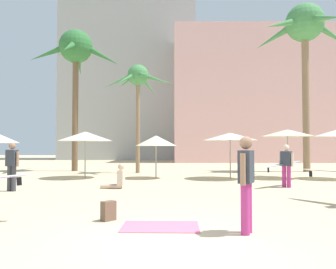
{
  "coord_description": "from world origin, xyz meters",
  "views": [
    {
      "loc": [
        -0.02,
        -5.88,
        1.59
      ],
      "look_at": [
        -0.1,
        7.14,
        2.06
      ],
      "focal_mm": 36.94,
      "sensor_mm": 36.0,
      "label": 1
    }
  ],
  "objects": [
    {
      "name": "person_near_right",
      "position": [
        -5.72,
        6.53,
        0.96
      ],
      "size": [
        0.6,
        0.34,
        1.74
      ],
      "rotation": [
        0.0,
        0.0,
        1.23
      ],
      "color": "#3D3D42",
      "rests_on": "ground"
    },
    {
      "name": "palm_tree_left",
      "position": [
        -2.01,
        15.16,
        5.59
      ],
      "size": [
        4.3,
        3.94,
        6.65
      ],
      "color": "#896B4C",
      "rests_on": "ground"
    },
    {
      "name": "beach_towel",
      "position": [
        -0.21,
        1.03,
        0.01
      ],
      "size": [
        1.55,
        1.04,
        0.01
      ],
      "primitive_type": "cube",
      "rotation": [
        0.0,
        0.0,
        -0.02
      ],
      "color": "#EF6684",
      "rests_on": "ground"
    },
    {
      "name": "person_far_right",
      "position": [
        -2.04,
        7.36,
        0.34
      ],
      "size": [
        0.91,
        0.48,
        0.95
      ],
      "rotation": [
        0.0,
        0.0,
        3.03
      ],
      "color": "#D1A889",
      "rests_on": "ground"
    },
    {
      "name": "cafe_umbrella_2",
      "position": [
        2.98,
        11.41,
        2.11
      ],
      "size": [
        2.74,
        2.74,
        2.3
      ],
      "color": "gray",
      "rests_on": "ground"
    },
    {
      "name": "person_mid_left",
      "position": [
        1.38,
        0.52,
        0.98
      ],
      "size": [
        0.37,
        0.58,
        1.79
      ],
      "rotation": [
        0.0,
        0.0,
        5.84
      ],
      "color": "#B7337F",
      "rests_on": "ground"
    },
    {
      "name": "palm_tree_far_left",
      "position": [
        8.72,
        16.33,
        9.12
      ],
      "size": [
        6.49,
        6.62,
        10.9
      ],
      "color": "#896B4C",
      "rests_on": "ground"
    },
    {
      "name": "hotel_tower_gray",
      "position": [
        -5.37,
        40.06,
        12.83
      ],
      "size": [
        16.91,
        8.82,
        25.67
      ],
      "primitive_type": "cube",
      "color": "#A8A8A3",
      "rests_on": "ground"
    },
    {
      "name": "person_near_left",
      "position": [
        4.55,
        7.88,
        0.91
      ],
      "size": [
        2.29,
        2.02,
        1.68
      ],
      "rotation": [
        0.0,
        0.0,
        0.78
      ],
      "color": "#B7337F",
      "rests_on": "ground"
    },
    {
      "name": "cafe_umbrella_5",
      "position": [
        5.97,
        11.77,
        2.3
      ],
      "size": [
        2.68,
        2.68,
        2.48
      ],
      "color": "gray",
      "rests_on": "ground"
    },
    {
      "name": "palm_tree_center",
      "position": [
        -6.34,
        16.94,
        7.86
      ],
      "size": [
        6.14,
        6.07,
        9.42
      ],
      "color": "brown",
      "rests_on": "ground"
    },
    {
      "name": "backpack",
      "position": [
        -1.36,
        1.62,
        0.2
      ],
      "size": [
        0.35,
        0.35,
        0.42
      ],
      "rotation": [
        0.0,
        0.0,
        2.39
      ],
      "color": "brown",
      "rests_on": "ground"
    },
    {
      "name": "cafe_umbrella_3",
      "position": [
        -4.38,
        11.82,
        2.13
      ],
      "size": [
        2.79,
        2.79,
        2.38
      ],
      "color": "gray",
      "rests_on": "ground"
    },
    {
      "name": "hotel_pink",
      "position": [
        9.25,
        32.49,
        7.06
      ],
      "size": [
        17.65,
        8.76,
        14.12
      ],
      "primitive_type": "cube",
      "color": "beige",
      "rests_on": "ground"
    },
    {
      "name": "ground",
      "position": [
        0.0,
        0.0,
        0.0
      ],
      "size": [
        120.0,
        120.0,
        0.0
      ],
      "primitive_type": "plane",
      "color": "#C6B28C"
    },
    {
      "name": "cafe_umbrella_4",
      "position": [
        -0.74,
        11.72,
        1.91
      ],
      "size": [
        2.1,
        2.1,
        2.17
      ],
      "color": "gray",
      "rests_on": "ground"
    }
  ]
}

